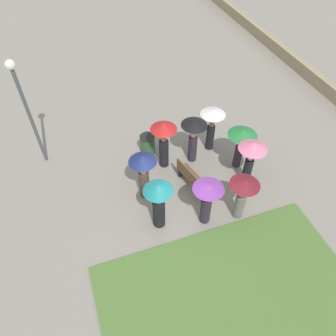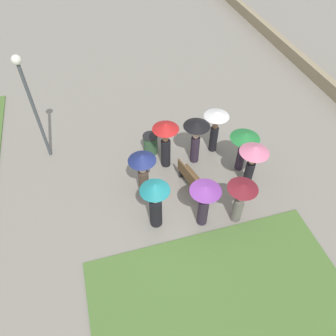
{
  "view_description": "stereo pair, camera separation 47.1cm",
  "coord_description": "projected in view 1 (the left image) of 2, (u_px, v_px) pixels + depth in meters",
  "views": [
    {
      "loc": [
        -6.04,
        2.47,
        9.06
      ],
      "look_at": [
        1.14,
        -0.07,
        0.98
      ],
      "focal_mm": 35.0,
      "sensor_mm": 36.0,
      "label": 1
    },
    {
      "loc": [
        -6.19,
        2.02,
        9.06
      ],
      "look_at": [
        1.14,
        -0.07,
        0.98
      ],
      "focal_mm": 35.0,
      "sensor_mm": 36.0,
      "label": 2
    }
  ],
  "objects": [
    {
      "name": "ground_plane",
      "position": [
        177.0,
        211.0,
        11.07
      ],
      "size": [
        90.0,
        90.0,
        0.0
      ],
      "primitive_type": "plane",
      "color": "gray"
    },
    {
      "name": "park_bench",
      "position": [
        193.0,
        179.0,
        11.44
      ],
      "size": [
        1.67,
        0.8,
        0.9
      ],
      "rotation": [
        0.0,
        0.0,
        0.24
      ],
      "color": "brown",
      "rests_on": "ground_plane"
    },
    {
      "name": "lamp_post",
      "position": [
        24.0,
        101.0,
        10.79
      ],
      "size": [
        0.32,
        0.32,
        4.2
      ],
      "color": "#474C51",
      "rests_on": "ground_plane"
    },
    {
      "name": "trash_bin",
      "position": [
        148.0,
        145.0,
        12.71
      ],
      "size": [
        0.59,
        0.59,
        0.86
      ],
      "color": "#335638",
      "rests_on": "ground_plane"
    },
    {
      "name": "crowd_person_maroon",
      "position": [
        243.0,
        192.0,
        10.11
      ],
      "size": [
        0.94,
        0.94,
        1.74
      ],
      "rotation": [
        0.0,
        0.0,
        4.38
      ],
      "color": "slate",
      "rests_on": "ground_plane"
    },
    {
      "name": "crowd_person_pink",
      "position": [
        252.0,
        153.0,
        11.04
      ],
      "size": [
        1.0,
        1.0,
        1.84
      ],
      "rotation": [
        0.0,
        0.0,
        1.86
      ],
      "color": "black",
      "rests_on": "ground_plane"
    },
    {
      "name": "crowd_person_green",
      "position": [
        242.0,
        139.0,
        11.61
      ],
      "size": [
        1.05,
        1.05,
        1.74
      ],
      "rotation": [
        0.0,
        0.0,
        1.2
      ],
      "color": "#2D2333",
      "rests_on": "ground_plane"
    },
    {
      "name": "crowd_person_navy",
      "position": [
        143.0,
        169.0,
        10.63
      ],
      "size": [
        0.92,
        0.92,
        1.9
      ],
      "rotation": [
        0.0,
        0.0,
        3.13
      ],
      "color": "#47382D",
      "rests_on": "ground_plane"
    },
    {
      "name": "crowd_person_red",
      "position": [
        164.0,
        137.0,
        11.57
      ],
      "size": [
        0.94,
        0.94,
        2.02
      ],
      "rotation": [
        0.0,
        0.0,
        6.02
      ],
      "color": "black",
      "rests_on": "ground_plane"
    },
    {
      "name": "crowd_person_purple",
      "position": [
        207.0,
        197.0,
        9.95
      ],
      "size": [
        0.96,
        0.96,
        1.78
      ],
      "rotation": [
        0.0,
        0.0,
        2.56
      ],
      "color": "#2D2333",
      "rests_on": "ground_plane"
    },
    {
      "name": "crowd_person_white",
      "position": [
        212.0,
        122.0,
        12.29
      ],
      "size": [
        0.94,
        0.94,
        1.87
      ],
      "rotation": [
        0.0,
        0.0,
        4.55
      ],
      "color": "black",
      "rests_on": "ground_plane"
    },
    {
      "name": "crowd_person_teal",
      "position": [
        158.0,
        200.0,
        9.84
      ],
      "size": [
        0.91,
        0.91,
        1.93
      ],
      "rotation": [
        0.0,
        0.0,
        1.72
      ],
      "color": "black",
      "rests_on": "ground_plane"
    },
    {
      "name": "crowd_person_black",
      "position": [
        194.0,
        132.0,
        11.8
      ],
      "size": [
        0.96,
        0.96,
        1.93
      ],
      "rotation": [
        0.0,
        0.0,
        0.3
      ],
      "color": "#2D2333",
      "rests_on": "ground_plane"
    }
  ]
}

